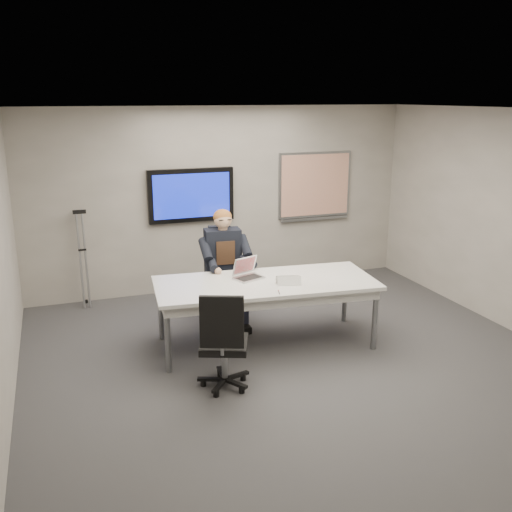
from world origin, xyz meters
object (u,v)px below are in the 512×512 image
object	(u,v)px
conference_table	(266,289)
office_chair_near	(224,359)
seated_person	(227,279)
laptop	(247,273)
office_chair_far	(223,293)

from	to	relation	value
conference_table	office_chair_near	world-z (taller)	office_chair_near
seated_person	laptop	distance (m)	0.63
office_chair_far	seated_person	world-z (taller)	seated_person
office_chair_far	laptop	distance (m)	1.00
office_chair_far	seated_person	xyz separation A→B (m)	(-0.01, -0.27, 0.29)
office_chair_far	seated_person	distance (m)	0.39
conference_table	laptop	size ratio (longest dim) A/B	6.47
office_chair_far	seated_person	bearing A→B (deg)	-74.64
office_chair_far	laptop	size ratio (longest dim) A/B	2.48
conference_table	seated_person	world-z (taller)	seated_person
seated_person	laptop	bearing A→B (deg)	-76.68
conference_table	office_chair_near	distance (m)	1.25
office_chair_far	office_chair_near	size ratio (longest dim) A/B	0.96
seated_person	laptop	world-z (taller)	seated_person
conference_table	office_chair_far	bearing A→B (deg)	107.53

